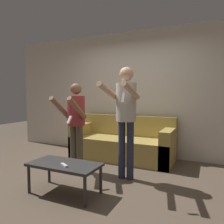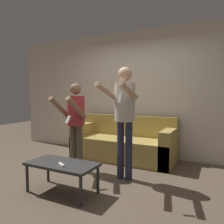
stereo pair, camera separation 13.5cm
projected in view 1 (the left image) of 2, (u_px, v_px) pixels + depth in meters
ground_plane at (98, 182)px, 3.32m from camera, size 14.00×14.00×0.00m
wall_back at (135, 94)px, 4.80m from camera, size 6.40×0.06×2.70m
couch at (122, 144)px, 4.53m from camera, size 2.09×0.82×0.88m
person_standing_left at (76, 118)px, 3.75m from camera, size 0.42×0.64×1.52m
person_standing_right at (126, 110)px, 3.35m from camera, size 0.43×0.75×1.75m
coffee_table at (65, 166)px, 2.92m from camera, size 0.96×0.48×0.41m
remote_on_table at (64, 165)px, 2.80m from camera, size 0.15×0.11×0.02m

